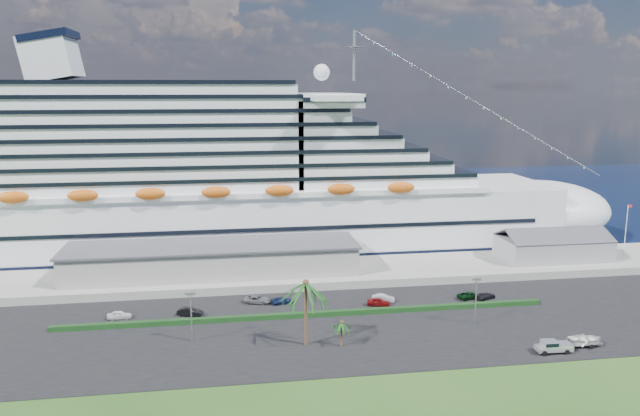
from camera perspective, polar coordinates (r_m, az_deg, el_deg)
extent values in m
plane|color=#254C19|center=(99.99, 4.87, -12.95)|extent=(420.00, 420.00, 0.00)
cube|color=black|center=(109.84, 3.49, -10.64)|extent=(140.00, 38.00, 0.12)
cube|color=gray|center=(136.44, 0.89, -5.87)|extent=(240.00, 20.00, 1.80)
cube|color=black|center=(223.48, -3.02, 0.57)|extent=(420.00, 160.00, 0.02)
cube|color=silver|center=(156.10, -7.87, -1.11)|extent=(160.00, 30.00, 16.00)
ellipsoid|color=silver|center=(176.40, 19.09, -0.22)|extent=(40.00, 30.00, 16.00)
cube|color=black|center=(157.66, -7.80, -3.53)|extent=(164.00, 30.60, 2.40)
cube|color=silver|center=(153.35, -12.60, 6.67)|extent=(128.00, 26.00, 24.80)
cube|color=silver|center=(154.70, 0.44, 9.86)|extent=(14.00, 38.00, 3.20)
cube|color=silver|center=(157.38, -23.34, 12.50)|extent=(11.58, 14.00, 11.58)
cylinder|color=gray|center=(156.17, 3.13, 13.75)|extent=(0.70, 0.70, 12.00)
ellipsoid|color=#C75712|center=(138.74, -9.49, 1.44)|extent=(90.00, 2.40, 2.60)
ellipsoid|color=#C75712|center=(169.98, -9.41, 3.19)|extent=(90.00, 2.40, 2.60)
cube|color=black|center=(155.93, -7.87, -0.83)|extent=(144.00, 30.40, 0.90)
cube|color=gray|center=(133.56, -9.78, -4.67)|extent=(60.00, 14.00, 6.00)
cube|color=#4C4C54|center=(132.76, -9.82, -3.38)|extent=(61.00, 15.00, 0.40)
cube|color=gray|center=(152.90, 20.51, -3.44)|extent=(24.00, 12.00, 4.80)
cube|color=#4C4C54|center=(149.55, 21.16, -2.38)|extent=(24.00, 6.31, 2.74)
cube|color=#4C4C54|center=(154.63, 20.06, -1.88)|extent=(24.00, 6.31, 2.74)
cylinder|color=silver|center=(161.63, 26.18, -1.81)|extent=(0.16, 0.16, 12.00)
cube|color=red|center=(160.87, 26.49, 0.14)|extent=(1.00, 0.04, 0.70)
cube|color=black|center=(112.93, -1.08, -9.72)|extent=(88.00, 1.10, 0.90)
cylinder|color=gray|center=(103.46, -11.68, -9.84)|extent=(0.24, 0.24, 8.00)
cube|color=gray|center=(102.09, -11.77, -7.69)|extent=(1.60, 0.35, 0.35)
cylinder|color=gray|center=(111.58, 14.05, -8.38)|extent=(0.24, 0.24, 8.00)
cube|color=gray|center=(110.31, 14.15, -6.37)|extent=(1.60, 0.35, 0.35)
cylinder|color=#47301E|center=(99.90, -1.30, -9.68)|extent=(0.54, 0.54, 10.50)
sphere|color=#47301E|center=(98.17, -1.31, -6.81)|extent=(0.98, 0.98, 0.98)
cylinder|color=#47301E|center=(100.51, 2.00, -11.49)|extent=(0.35, 0.35, 4.20)
sphere|color=#47301E|center=(99.72, 2.01, -10.37)|extent=(0.73, 0.73, 0.73)
imported|color=white|center=(117.48, -17.87, -9.29)|extent=(4.21, 1.70, 1.43)
imported|color=black|center=(115.68, -11.77, -9.28)|extent=(4.89, 3.09, 1.52)
imported|color=gray|center=(120.29, -5.77, -8.33)|extent=(5.40, 3.61, 1.38)
imported|color=#142047|center=(119.64, -3.47, -8.43)|extent=(4.60, 2.71, 1.25)
imported|color=maroon|center=(118.77, 5.39, -8.54)|extent=(4.79, 3.02, 1.52)
imported|color=silver|center=(121.00, 5.80, -8.20)|extent=(4.58, 2.80, 1.42)
imported|color=black|center=(125.53, 13.51, -7.76)|extent=(5.35, 3.58, 1.36)
imported|color=black|center=(126.07, 14.88, -7.76)|extent=(4.84, 3.45, 1.30)
cylinder|color=black|center=(103.60, 19.86, -12.40)|extent=(0.84, 0.32, 0.83)
cylinder|color=black|center=(105.18, 19.34, -12.01)|extent=(0.84, 0.32, 0.83)
cylinder|color=black|center=(105.32, 21.63, -12.14)|extent=(0.84, 0.32, 0.83)
cylinder|color=black|center=(106.87, 21.09, -11.75)|extent=(0.84, 0.32, 0.83)
cube|color=silver|center=(105.16, 20.58, -11.88)|extent=(5.67, 2.29, 0.72)
cube|color=silver|center=(105.72, 21.32, -11.57)|extent=(2.56, 2.11, 0.57)
cube|color=silver|center=(104.55, 20.25, -11.57)|extent=(2.35, 2.06, 0.98)
cube|color=black|center=(104.51, 20.25, -11.51)|extent=(2.15, 2.10, 0.57)
cube|color=silver|center=(103.98, 19.42, -11.94)|extent=(1.01, 2.00, 0.36)
cube|color=gray|center=(109.32, 23.11, -11.27)|extent=(5.18, 2.01, 0.13)
cylinder|color=gray|center=(108.14, 22.03, -11.44)|extent=(2.46, 0.14, 0.09)
cylinder|color=black|center=(108.87, 23.59, -11.55)|extent=(0.72, 0.26, 0.72)
cylinder|color=black|center=(110.43, 23.02, -11.18)|extent=(0.72, 0.26, 0.72)
imported|color=white|center=(109.09, 23.14, -10.95)|extent=(5.75, 4.17, 1.17)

